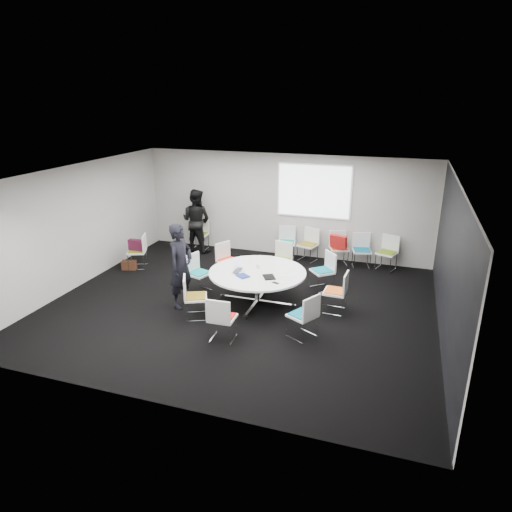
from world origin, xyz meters
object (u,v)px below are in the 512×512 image
(chair_ring_a, at_px, (335,299))
(cup, at_px, (258,266))
(chair_ring_f, at_px, (195,305))
(chair_ring_h, at_px, (303,324))
(chair_ring_b, at_px, (322,278))
(chair_back_e, at_px, (386,259))
(brown_bag, at_px, (129,265))
(chair_ring_c, at_px, (281,267))
(chair_spare_left, at_px, (138,258))
(person_main, at_px, (181,266))
(laptop, at_px, (240,271))
(chair_back_b, at_px, (308,251))
(maroon_bag, at_px, (136,245))
(chair_back_c, at_px, (338,254))
(chair_ring_e, at_px, (199,280))
(person_back, at_px, (196,221))
(chair_ring_g, at_px, (222,327))
(chair_back_a, at_px, (286,249))
(chair_back_d, at_px, (361,257))
(chair_person_back, at_px, (200,240))
(conference_table, at_px, (257,280))
(chair_ring_d, at_px, (228,267))

(chair_ring_a, relative_size, cup, 9.78)
(chair_ring_f, xyz_separation_m, chair_ring_h, (2.23, -0.11, 0.00))
(chair_ring_b, xyz_separation_m, chair_back_e, (1.33, 1.78, 0.00))
(chair_ring_b, height_order, brown_bag, chair_ring_b)
(chair_ring_c, xyz_separation_m, chair_back_e, (2.43, 1.39, 0.00))
(chair_spare_left, bearing_deg, person_main, -149.55)
(chair_ring_c, xyz_separation_m, cup, (-0.15, -1.37, 0.50))
(person_main, bearing_deg, chair_ring_h, -91.94)
(chair_ring_a, distance_m, laptop, 2.08)
(chair_back_e, bearing_deg, chair_back_b, 18.85)
(chair_ring_c, height_order, maroon_bag, chair_ring_c)
(chair_ring_f, xyz_separation_m, chair_back_c, (2.27, 3.97, 0.00))
(chair_ring_e, relative_size, chair_ring_h, 1.00)
(person_back, bearing_deg, chair_ring_g, 126.17)
(laptop, bearing_deg, cup, -45.21)
(chair_back_c, height_order, laptop, chair_back_c)
(chair_ring_a, height_order, chair_back_a, same)
(chair_ring_f, bearing_deg, chair_ring_b, 110.41)
(chair_back_d, xyz_separation_m, brown_bag, (-5.65, -2.08, -0.16))
(chair_back_e, relative_size, chair_spare_left, 1.00)
(chair_ring_g, xyz_separation_m, chair_ring_h, (1.37, 0.57, 0.00))
(chair_spare_left, relative_size, laptop, 2.64)
(chair_back_a, xyz_separation_m, maroon_bag, (-3.49, -1.92, 0.34))
(chair_back_b, bearing_deg, chair_ring_h, 118.77)
(cup, bearing_deg, maroon_bag, 166.55)
(chair_ring_a, bearing_deg, chair_person_back, 59.94)
(cup, bearing_deg, chair_ring_c, 83.86)
(chair_back_b, bearing_deg, person_main, 79.32)
(conference_table, relative_size, laptop, 6.19)
(chair_back_d, bearing_deg, person_back, -12.25)
(chair_ring_c, xyz_separation_m, chair_back_d, (1.80, 1.37, 0.00))
(person_main, bearing_deg, laptop, -57.33)
(chair_ring_e, distance_m, maroon_bag, 2.37)
(chair_ring_d, distance_m, chair_ring_f, 2.16)
(chair_ring_g, distance_m, cup, 1.97)
(chair_ring_d, bearing_deg, maroon_bag, -60.63)
(chair_ring_d, bearing_deg, conference_table, 72.52)
(maroon_bag, bearing_deg, chair_back_d, 18.90)
(conference_table, distance_m, chair_back_e, 3.89)
(conference_table, xyz_separation_m, chair_ring_g, (-0.11, -1.71, -0.25))
(chair_back_a, xyz_separation_m, chair_back_e, (2.65, -0.01, 0.00))
(chair_back_a, xyz_separation_m, brown_bag, (-3.63, -2.11, -0.16))
(chair_ring_c, relative_size, chair_ring_f, 1.00)
(chair_ring_a, xyz_separation_m, person_main, (-3.14, -0.72, 0.62))
(conference_table, relative_size, maroon_bag, 5.16)
(chair_ring_e, xyz_separation_m, chair_back_b, (1.92, 2.81, 0.00))
(cup, relative_size, maroon_bag, 0.22)
(chair_ring_a, bearing_deg, conference_table, 96.37)
(chair_back_d, bearing_deg, laptop, 39.33)
(chair_back_e, bearing_deg, chair_back_c, 20.17)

